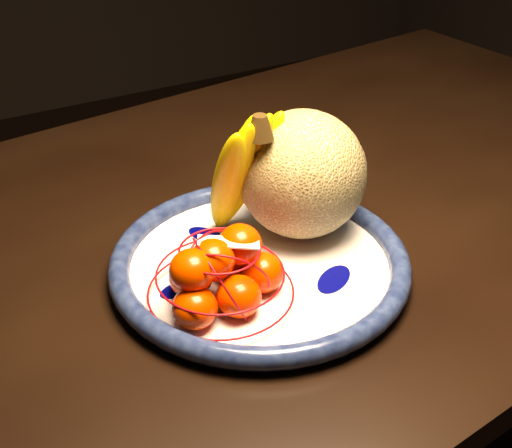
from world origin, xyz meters
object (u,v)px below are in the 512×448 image
cantaloupe (302,174)px  banana_bunch (238,169)px  mandarin_bag (221,274)px  fruit_bowl (260,263)px  dining_table (307,237)px

cantaloupe → banana_bunch: bearing=161.8°
cantaloupe → mandarin_bag: size_ratio=0.91×
cantaloupe → banana_bunch: 0.09m
cantaloupe → fruit_bowl: bearing=-153.2°
fruit_bowl → dining_table: bearing=40.7°
cantaloupe → mandarin_bag: cantaloupe is taller
dining_table → cantaloupe: cantaloupe is taller
cantaloupe → banana_bunch: banana_bunch is taller
dining_table → mandarin_bag: (-0.24, -0.18, 0.13)m
fruit_bowl → mandarin_bag: mandarin_bag is taller
banana_bunch → mandarin_bag: banana_bunch is taller
dining_table → cantaloupe: size_ratio=9.49×
banana_bunch → mandarin_bag: size_ratio=1.08×
fruit_bowl → banana_bunch: banana_bunch is taller
dining_table → fruit_bowl: bearing=-146.8°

